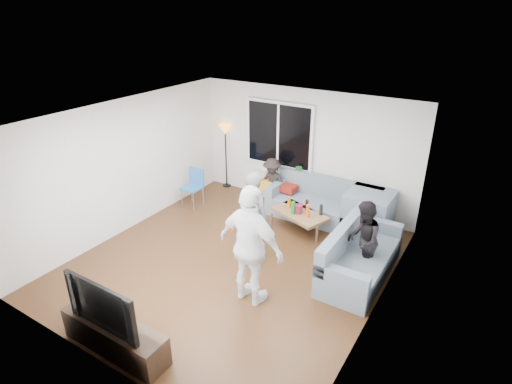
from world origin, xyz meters
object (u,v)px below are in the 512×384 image
Objects in this scene: player_left at (255,216)px; side_chair at (192,188)px; sofa_back_section at (322,202)px; tv_console at (115,336)px; sofa_right_section at (361,253)px; television at (109,302)px; coffee_table at (299,221)px; spectator_back at (272,183)px; floor_lamp at (226,156)px; spectator_right at (363,240)px; player_right at (251,247)px.

side_chair is at bearing -10.75° from player_left.
sofa_back_section reaches higher than tv_console.
television reaches higher than sofa_right_section.
spectator_back reaches higher than coffee_table.
sofa_right_section is 3.98m from television.
spectator_back is 4.82m from television.
floor_lamp is 1.16× the size of spectator_right.
spectator_right is 2.97m from spectator_back.
player_right is at bearing -49.60° from floor_lamp.
coffee_table is at bearing -88.17° from player_left.
sofa_back_section is 2.79m from floor_lamp.
spectator_right is (1.79, 0.45, -0.15)m from player_left.
spectator_back is at bearing -59.38° from player_right.
side_chair is at bearing -161.61° from sofa_back_section.
player_left is 1.38× the size of television.
player_right is (-1.20, -1.52, 0.53)m from sofa_right_section.
spectator_back is at bearing -13.82° from floor_lamp.
spectator_right reaches higher than side_chair.
floor_lamp is at bearing 110.20° from television.
tv_console is at bearing -84.48° from spectator_back.
player_right is 1.70× the size of spectator_back.
side_chair is 1.79m from spectator_back.
sofa_right_section is 2.33× the size of side_chair.
side_chair is 1.36m from floor_lamp.
television is at bearing 95.64° from player_left.
spectator_right is (0.00, -0.02, 0.25)m from sofa_right_section.
player_right is 1.19× the size of tv_console.
player_right is at bearing -35.07° from side_chair.
side_chair is (-4.07, 0.54, 0.01)m from sofa_right_section.
side_chair is (-2.53, -0.27, 0.23)m from coffee_table.
player_right reaches higher than spectator_back.
sofa_back_section is 1.40× the size of player_left.
player_left is 1.22m from player_right.
sofa_right_section is (1.33, -1.45, 0.00)m from sofa_back_section.
spectator_back is 4.83m from tv_console.
side_chair is at bearing -147.27° from spectator_back.
player_right is (0.60, -1.06, 0.14)m from player_left.
television is at bearing 0.00° from tv_console.
player_left is at bearing -23.26° from side_chair.
player_left is 2.11m from spectator_back.
side_chair is 0.64× the size of spectator_right.
floor_lamp is 4.44m from player_right.
coffee_table is (-1.54, 0.81, -0.22)m from sofa_right_section.
sofa_right_section is 1.89m from player_left.
player_left is at bearing -45.54° from floor_lamp.
tv_console reaches higher than coffee_table.
spectator_back is (1.51, 0.94, 0.13)m from side_chair.
player_right is 1.94m from spectator_right.
spectator_back is (-1.22, 0.03, 0.14)m from sofa_back_section.
television is (1.90, -3.86, 0.35)m from side_chair.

